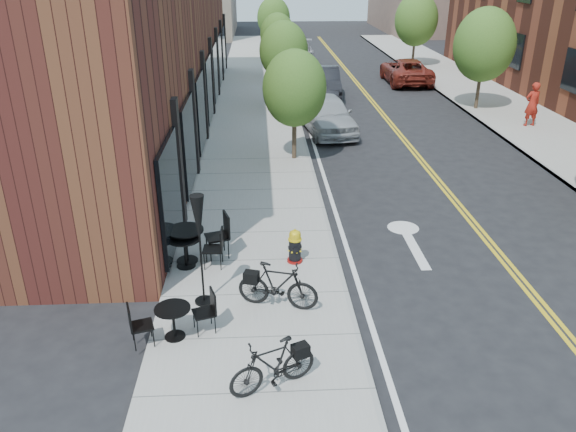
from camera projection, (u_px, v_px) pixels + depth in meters
name	position (u px, v px, depth m)	size (l,w,h in m)	color
ground	(348.00, 296.00, 12.09)	(120.00, 120.00, 0.00)	black
sidewalk_near	(255.00, 151.00, 21.05)	(4.00, 70.00, 0.12)	#9E9B93
sidewalk_far	(566.00, 146.00, 21.63)	(4.00, 70.00, 0.12)	#9E9B93
building_near	(144.00, 43.00, 23.04)	(5.00, 28.00, 7.00)	#421915
tree_near_a	(294.00, 89.00, 19.15)	(2.20, 2.20, 3.81)	#382B1E
tree_near_b	(284.00, 51.00, 26.38)	(2.30, 2.30, 3.98)	#382B1E
tree_near_c	(278.00, 35.00, 33.72)	(2.10, 2.10, 3.67)	#382B1E
tree_near_d	(274.00, 18.00, 40.88)	(2.40, 2.40, 4.11)	#382B1E
tree_far_b	(484.00, 45.00, 25.77)	(2.80, 2.80, 4.62)	#382B1E
tree_far_c	(416.00, 20.00, 36.67)	(2.80, 2.80, 4.62)	#382B1E
fire_hydrant	(295.00, 246.00, 13.08)	(0.44, 0.44, 0.84)	maroon
bicycle_left	(273.00, 365.00, 9.13)	(0.44, 1.55, 0.93)	black
bicycle_right	(278.00, 286.00, 11.30)	(0.47, 1.67, 1.00)	black
bistro_set_a	(173.00, 318.00, 10.41)	(1.60, 0.85, 0.84)	black
bistro_set_b	(186.00, 241.00, 13.03)	(2.05, 1.08, 1.08)	black
bistro_set_c	(185.00, 248.00, 12.84)	(1.74, 0.78, 0.93)	black
patio_umbrella	(199.00, 227.00, 10.96)	(0.39, 0.39, 2.40)	black
parked_car_a	(327.00, 114.00, 23.30)	(1.83, 4.56, 1.55)	#A7ABB0
parked_car_b	(324.00, 82.00, 29.46)	(1.60, 4.58, 1.51)	black
parked_car_c	(297.00, 55.00, 37.86)	(2.22, 5.46, 1.58)	silver
parked_car_far	(406.00, 71.00, 32.79)	(2.35, 5.10, 1.42)	maroon
pedestrian	(532.00, 104.00, 23.73)	(0.68, 0.44, 1.85)	#A32115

